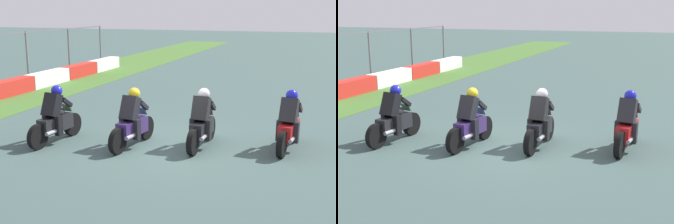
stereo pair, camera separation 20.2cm
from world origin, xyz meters
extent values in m
plane|color=#3D5450|center=(0.00, 0.00, 0.00)|extent=(120.00, 120.00, 0.00)
cube|color=red|center=(4.16, 8.36, 0.32)|extent=(2.72, 0.60, 0.64)
cube|color=white|center=(6.94, 8.36, 0.32)|extent=(2.72, 0.60, 0.64)
cube|color=red|center=(9.71, 8.36, 0.32)|extent=(2.72, 0.60, 0.64)
cube|color=white|center=(12.49, 8.36, 0.32)|extent=(2.72, 0.60, 0.64)
cylinder|color=slate|center=(7.29, 9.68, 1.22)|extent=(0.10, 0.10, 2.43)
cylinder|color=slate|center=(10.93, 9.68, 1.22)|extent=(0.10, 0.10, 2.43)
cylinder|color=slate|center=(14.57, 9.68, 1.22)|extent=(0.10, 0.10, 2.43)
cylinder|color=black|center=(1.50, -3.00, 0.32)|extent=(0.65, 0.22, 0.64)
cylinder|color=black|center=(0.11, -2.83, 0.32)|extent=(0.65, 0.22, 0.64)
cube|color=red|center=(0.81, -2.92, 0.50)|extent=(1.13, 0.46, 0.40)
ellipsoid|color=red|center=(0.90, -2.93, 0.80)|extent=(0.51, 0.36, 0.24)
cube|color=red|center=(0.30, -2.85, 0.52)|extent=(0.08, 0.17, 0.08)
cylinder|color=#A5A5AD|center=(0.44, -3.03, 0.37)|extent=(0.43, 0.15, 0.10)
cube|color=black|center=(0.71, -2.90, 1.02)|extent=(0.53, 0.46, 0.66)
sphere|color=#1E1FC5|center=(0.92, -2.93, 1.36)|extent=(0.34, 0.34, 0.30)
cube|color=#334D51|center=(1.30, -2.98, 0.84)|extent=(0.19, 0.28, 0.23)
cube|color=black|center=(0.71, -2.70, 0.50)|extent=(0.20, 0.16, 0.52)
cube|color=black|center=(0.66, -3.10, 0.50)|extent=(0.20, 0.16, 0.52)
cube|color=black|center=(1.11, -2.77, 1.04)|extent=(0.39, 0.15, 0.31)
cube|color=black|center=(1.06, -3.13, 1.04)|extent=(0.39, 0.15, 0.31)
cylinder|color=black|center=(0.98, -0.85, 0.32)|extent=(0.65, 0.17, 0.64)
cylinder|color=black|center=(-0.42, -0.79, 0.32)|extent=(0.65, 0.17, 0.64)
cube|color=black|center=(0.28, -0.82, 0.50)|extent=(1.11, 0.36, 0.40)
ellipsoid|color=black|center=(0.38, -0.82, 0.80)|extent=(0.49, 0.32, 0.24)
cube|color=red|center=(-0.23, -0.80, 0.52)|extent=(0.07, 0.16, 0.08)
cylinder|color=#A5A5AD|center=(-0.08, -0.97, 0.37)|extent=(0.42, 0.12, 0.10)
cube|color=black|center=(0.18, -0.82, 1.02)|extent=(0.50, 0.42, 0.66)
sphere|color=silver|center=(0.40, -0.83, 1.36)|extent=(0.31, 0.31, 0.30)
cube|color=slate|center=(0.78, -0.84, 0.84)|extent=(0.17, 0.27, 0.23)
cube|color=black|center=(0.17, -0.62, 0.50)|extent=(0.19, 0.15, 0.52)
cube|color=black|center=(0.15, -1.02, 0.50)|extent=(0.19, 0.15, 0.52)
cube|color=black|center=(0.56, -0.65, 1.04)|extent=(0.39, 0.12, 0.31)
cube|color=black|center=(0.55, -1.01, 1.04)|extent=(0.39, 0.12, 0.31)
cylinder|color=black|center=(0.44, 0.78, 0.32)|extent=(0.65, 0.22, 0.64)
cylinder|color=black|center=(-0.95, 0.95, 0.32)|extent=(0.65, 0.22, 0.64)
cube|color=#38255E|center=(-0.26, 0.87, 0.50)|extent=(1.13, 0.45, 0.40)
ellipsoid|color=#38255E|center=(-0.16, 0.86, 0.80)|extent=(0.51, 0.36, 0.24)
cube|color=red|center=(-0.76, 0.93, 0.52)|extent=(0.08, 0.17, 0.08)
cylinder|color=#A5A5AD|center=(-0.62, 0.75, 0.37)|extent=(0.43, 0.15, 0.10)
cube|color=black|center=(-0.36, 0.88, 1.02)|extent=(0.53, 0.46, 0.66)
sphere|color=gold|center=(-0.14, 0.85, 1.36)|extent=(0.33, 0.33, 0.30)
cube|color=teal|center=(0.24, 0.81, 0.84)|extent=(0.19, 0.28, 0.23)
cube|color=black|center=(-0.35, 1.08, 0.50)|extent=(0.20, 0.16, 0.52)
cube|color=black|center=(-0.40, 0.69, 0.50)|extent=(0.20, 0.16, 0.52)
cube|color=black|center=(0.04, 1.01, 1.04)|extent=(0.39, 0.15, 0.31)
cube|color=black|center=(0.00, 0.66, 1.04)|extent=(0.39, 0.15, 0.31)
cylinder|color=black|center=(0.10, 2.86, 0.32)|extent=(0.65, 0.21, 0.64)
cylinder|color=black|center=(-1.29, 3.00, 0.32)|extent=(0.65, 0.21, 0.64)
cube|color=black|center=(-0.59, 2.93, 0.50)|extent=(1.13, 0.43, 0.40)
ellipsoid|color=black|center=(-0.50, 2.92, 0.80)|extent=(0.51, 0.35, 0.24)
cube|color=red|center=(-1.10, 2.98, 0.52)|extent=(0.08, 0.17, 0.08)
cylinder|color=#A5A5AD|center=(-0.96, 2.81, 0.37)|extent=(0.43, 0.14, 0.10)
cube|color=black|center=(-0.69, 2.94, 1.02)|extent=(0.52, 0.45, 0.66)
sphere|color=#1E1FC5|center=(-0.48, 2.92, 1.36)|extent=(0.33, 0.33, 0.30)
cube|color=#4D6F51|center=(-0.10, 2.88, 0.84)|extent=(0.18, 0.27, 0.23)
cube|color=black|center=(-0.69, 3.14, 0.50)|extent=(0.19, 0.16, 0.52)
cube|color=black|center=(-0.73, 2.75, 0.50)|extent=(0.19, 0.16, 0.52)
cube|color=black|center=(-0.30, 3.08, 1.04)|extent=(0.39, 0.14, 0.31)
cube|color=black|center=(-0.33, 2.72, 1.04)|extent=(0.39, 0.14, 0.31)
camera|label=1|loc=(-10.18, -3.63, 3.45)|focal=47.15mm
camera|label=2|loc=(-10.12, -3.82, 3.45)|focal=47.15mm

